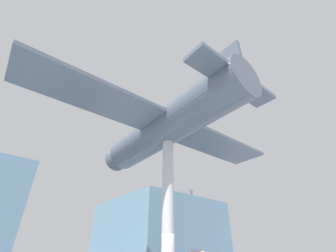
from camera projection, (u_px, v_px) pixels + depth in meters
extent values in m
cube|color=#60849E|center=(159.00, 238.00, 24.00)|extent=(10.70, 10.95, 7.01)
cube|color=slate|center=(160.00, 201.00, 25.94)|extent=(0.36, 10.41, 0.60)
cylinder|color=#B7B7BC|center=(168.00, 211.00, 9.91)|extent=(0.54, 0.54, 6.80)
cylinder|color=#4C5666|center=(168.00, 126.00, 12.15)|extent=(2.24, 10.05, 1.98)
cube|color=#4C5666|center=(168.00, 126.00, 12.15)|extent=(14.90, 2.70, 0.18)
cube|color=#4C5666|center=(234.00, 80.00, 9.25)|extent=(4.77, 1.12, 0.18)
cube|color=#4C5666|center=(231.00, 63.00, 9.75)|extent=(0.21, 1.10, 1.87)
cone|color=#4C5666|center=(120.00, 157.00, 15.88)|extent=(1.71, 1.11, 1.68)
sphere|color=black|center=(115.00, 160.00, 16.36)|extent=(0.44, 0.44, 0.44)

